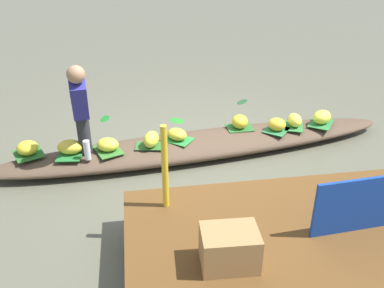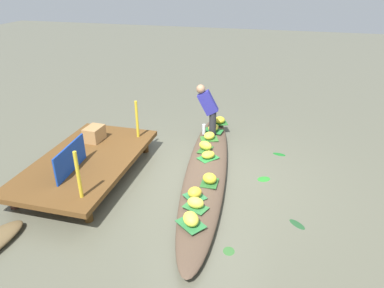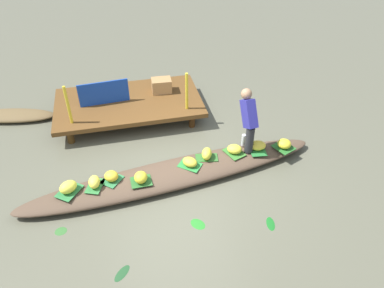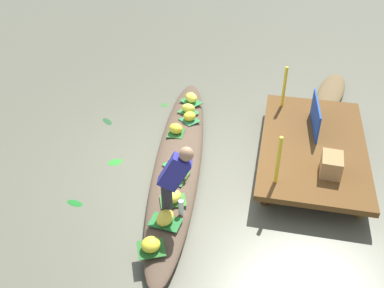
% 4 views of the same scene
% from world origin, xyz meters
% --- Properties ---
extents(canal_water, '(40.00, 40.00, 0.00)m').
position_xyz_m(canal_water, '(0.00, 0.00, 0.00)').
color(canal_water, '#5A5948').
rests_on(canal_water, ground).
extents(dock_platform, '(3.20, 1.80, 0.40)m').
position_xyz_m(dock_platform, '(-0.58, 2.29, 0.34)').
color(dock_platform, brown).
rests_on(dock_platform, ground).
extents(vendor_boat, '(5.65, 1.49, 0.25)m').
position_xyz_m(vendor_boat, '(0.00, 0.00, 0.12)').
color(vendor_boat, brown).
rests_on(vendor_boat, ground).
extents(moored_boat, '(2.01, 0.94, 0.17)m').
position_xyz_m(moored_boat, '(-3.19, 2.76, 0.09)').
color(moored_boat, brown).
rests_on(moored_boat, ground).
extents(leaf_mat_0, '(0.50, 0.52, 0.01)m').
position_xyz_m(leaf_mat_0, '(-1.82, -0.16, 0.25)').
color(leaf_mat_0, '#2B733A').
rests_on(leaf_mat_0, vendor_boat).
extents(banana_bunch_0, '(0.38, 0.36, 0.20)m').
position_xyz_m(banana_bunch_0, '(-1.82, -0.16, 0.35)').
color(banana_bunch_0, '#E9E545').
rests_on(banana_bunch_0, vendor_boat).
extents(leaf_mat_1, '(0.34, 0.48, 0.01)m').
position_xyz_m(leaf_mat_1, '(1.67, 0.20, 0.25)').
color(leaf_mat_1, '#236E2F').
rests_on(leaf_mat_1, vendor_boat).
extents(banana_bunch_1, '(0.36, 0.29, 0.18)m').
position_xyz_m(banana_bunch_1, '(1.67, 0.20, 0.34)').
color(banana_bunch_1, yellow).
rests_on(banana_bunch_1, vendor_boat).
extents(leaf_mat_2, '(0.45, 0.45, 0.01)m').
position_xyz_m(leaf_mat_2, '(-1.10, -0.04, 0.25)').
color(leaf_mat_2, '#2C7440').
rests_on(leaf_mat_2, vendor_boat).
extents(banana_bunch_2, '(0.33, 0.33, 0.18)m').
position_xyz_m(banana_bunch_2, '(-1.10, -0.04, 0.34)').
color(banana_bunch_2, yellow).
rests_on(banana_bunch_2, vendor_boat).
extents(leaf_mat_3, '(0.49, 0.47, 0.01)m').
position_xyz_m(leaf_mat_3, '(0.31, 0.03, 0.25)').
color(leaf_mat_3, '#2A8037').
rests_on(leaf_mat_3, vendor_boat).
extents(banana_bunch_3, '(0.35, 0.36, 0.15)m').
position_xyz_m(banana_bunch_3, '(0.31, 0.03, 0.33)').
color(banana_bunch_3, gold).
rests_on(banana_bunch_3, vendor_boat).
extents(leaf_mat_4, '(0.45, 0.30, 0.01)m').
position_xyz_m(leaf_mat_4, '(0.66, 0.17, 0.25)').
color(leaf_mat_4, '#2D6227').
rests_on(leaf_mat_4, vendor_boat).
extents(banana_bunch_4, '(0.28, 0.34, 0.20)m').
position_xyz_m(banana_bunch_4, '(0.66, 0.17, 0.35)').
color(banana_bunch_4, yellow).
rests_on(banana_bunch_4, vendor_boat).
extents(leaf_mat_5, '(0.45, 0.47, 0.01)m').
position_xyz_m(leaf_mat_5, '(2.19, 0.14, 0.25)').
color(leaf_mat_5, '#266527').
rests_on(leaf_mat_5, vendor_boat).
extents(banana_bunch_5, '(0.36, 0.36, 0.17)m').
position_xyz_m(banana_bunch_5, '(2.19, 0.14, 0.34)').
color(banana_bunch_5, yellow).
rests_on(banana_bunch_5, vendor_boat).
extents(leaf_mat_6, '(0.37, 0.31, 0.01)m').
position_xyz_m(leaf_mat_6, '(-0.61, -0.19, 0.25)').
color(leaf_mat_6, '#296229').
rests_on(leaf_mat_6, vendor_boat).
extents(banana_bunch_6, '(0.28, 0.30, 0.19)m').
position_xyz_m(banana_bunch_6, '(-0.61, -0.19, 0.35)').
color(banana_bunch_6, yellow).
rests_on(banana_bunch_6, vendor_boat).
extents(leaf_mat_7, '(0.37, 0.45, 0.01)m').
position_xyz_m(leaf_mat_7, '(-1.39, -0.13, 0.25)').
color(leaf_mat_7, '#307639').
rests_on(leaf_mat_7, vendor_boat).
extents(banana_bunch_7, '(0.21, 0.29, 0.18)m').
position_xyz_m(banana_bunch_7, '(-1.39, -0.13, 0.34)').
color(banana_bunch_7, '#F2E54B').
rests_on(banana_bunch_7, vendor_boat).
extents(leaf_mat_8, '(0.42, 0.47, 0.01)m').
position_xyz_m(leaf_mat_8, '(1.21, 0.20, 0.25)').
color(leaf_mat_8, '#35712B').
rests_on(leaf_mat_8, vendor_boat).
extents(banana_bunch_8, '(0.34, 0.32, 0.16)m').
position_xyz_m(banana_bunch_8, '(1.21, 0.20, 0.33)').
color(banana_bunch_8, yellow).
rests_on(banana_bunch_8, vendor_boat).
extents(vendor_person, '(0.24, 0.52, 1.20)m').
position_xyz_m(vendor_person, '(1.47, 0.30, 0.93)').
color(vendor_person, '#28282D').
rests_on(vendor_person, vendor_boat).
extents(water_bottle, '(0.08, 0.08, 0.25)m').
position_xyz_m(water_bottle, '(1.45, 0.38, 0.37)').
color(water_bottle, silver).
rests_on(water_bottle, vendor_boat).
extents(market_banner, '(1.07, 0.11, 0.52)m').
position_xyz_m(market_banner, '(-1.08, 2.29, 0.66)').
color(market_banner, '#153C9F').
rests_on(market_banner, dock_platform).
extents(railing_post_west, '(0.06, 0.06, 0.84)m').
position_xyz_m(railing_post_west, '(-1.78, 1.69, 0.82)').
color(railing_post_west, gold).
rests_on(railing_post_west, dock_platform).
extents(railing_post_east, '(0.06, 0.06, 0.84)m').
position_xyz_m(railing_post_east, '(0.62, 1.69, 0.82)').
color(railing_post_east, gold).
rests_on(railing_post_east, dock_platform).
extents(produce_crate, '(0.46, 0.34, 0.31)m').
position_xyz_m(produce_crate, '(0.21, 2.53, 0.56)').
color(produce_crate, '#A37949').
rests_on(produce_crate, dock_platform).
extents(drifting_plant_0, '(0.19, 0.31, 0.01)m').
position_xyz_m(drifting_plant_0, '(1.33, -1.39, 0.00)').
color(drifting_plant_0, '#186520').
rests_on(drifting_plant_0, ground).
extents(drifting_plant_1, '(0.31, 0.32, 0.01)m').
position_xyz_m(drifting_plant_1, '(-1.09, -1.77, 0.00)').
color(drifting_plant_1, '#1F4926').
rests_on(drifting_plant_1, ground).
extents(drifting_plant_2, '(0.31, 0.33, 0.01)m').
position_xyz_m(drifting_plant_2, '(0.18, -1.13, 0.00)').
color(drifting_plant_2, '#278128').
rests_on(drifting_plant_2, ground).
extents(drifting_plant_3, '(0.21, 0.19, 0.01)m').
position_xyz_m(drifting_plant_3, '(-1.98, -0.79, 0.00)').
color(drifting_plant_3, '#33672E').
rests_on(drifting_plant_3, ground).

